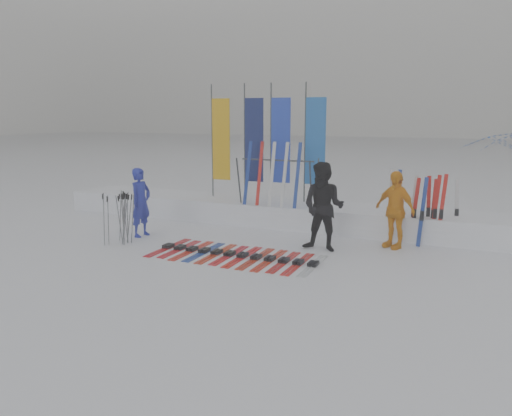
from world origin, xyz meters
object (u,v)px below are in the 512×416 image
at_px(person_blue, 141,202).
at_px(ski_rack, 277,175).
at_px(ski_row, 236,255).
at_px(person_yellow, 395,210).
at_px(person_black, 323,207).

xyz_separation_m(person_blue, ski_rack, (2.67, 2.29, 0.54)).
relative_size(person_blue, ski_row, 0.47).
relative_size(ski_row, ski_rack, 1.75).
height_order(person_yellow, ski_rack, ski_rack).
height_order(person_blue, ski_row, person_blue).
height_order(person_blue, person_black, person_black).
bearing_deg(person_blue, person_yellow, -71.56).
relative_size(person_black, person_yellow, 1.12).
height_order(ski_row, ski_rack, ski_rack).
distance_m(person_yellow, ski_rack, 3.33).
bearing_deg(person_yellow, person_blue, -137.36).
xyz_separation_m(ski_row, ski_rack, (-0.24, 2.98, 1.35)).
xyz_separation_m(person_black, ski_rack, (-1.78, 1.76, 0.41)).
distance_m(ski_row, ski_rack, 3.28).
bearing_deg(ski_rack, ski_row, -85.31).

